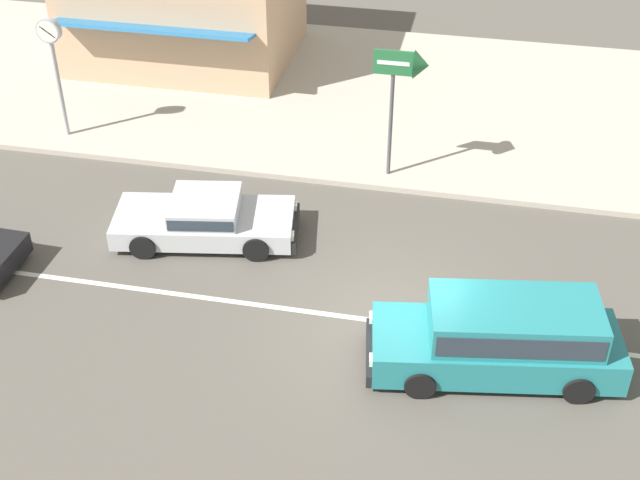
{
  "coord_description": "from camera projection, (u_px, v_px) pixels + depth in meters",
  "views": [
    {
      "loc": [
        1.25,
        -14.0,
        12.16
      ],
      "look_at": [
        -1.94,
        1.5,
        0.8
      ],
      "focal_mm": 50.0,
      "sensor_mm": 36.0,
      "label": 1
    }
  ],
  "objects": [
    {
      "name": "minivan_teal_0",
      "position": [
        504.0,
        335.0,
        16.89
      ],
      "size": [
        5.04,
        2.45,
        1.56
      ],
      "color": "teal",
      "rests_on": "ground"
    },
    {
      "name": "kerb_strip",
      "position": [
        442.0,
        104.0,
        26.34
      ],
      "size": [
        68.0,
        10.0,
        0.15
      ],
      "primitive_type": "cube",
      "color": "#ADA393",
      "rests_on": "ground"
    },
    {
      "name": "sedan_silver_3",
      "position": [
        206.0,
        218.0,
        20.65
      ],
      "size": [
        4.48,
        2.42,
        1.06
      ],
      "color": "#B7BABF",
      "rests_on": "ground"
    },
    {
      "name": "ground_plane",
      "position": [
        397.0,
        324.0,
        18.44
      ],
      "size": [
        160.0,
        160.0,
        0.0
      ],
      "primitive_type": "plane",
      "color": "#544F47"
    },
    {
      "name": "arrow_signboard",
      "position": [
        413.0,
        72.0,
        21.21
      ],
      "size": [
        1.33,
        0.68,
        3.44
      ],
      "color": "#4C4C51",
      "rests_on": "kerb_strip"
    },
    {
      "name": "lane_centre_stripe",
      "position": [
        397.0,
        324.0,
        18.44
      ],
      "size": [
        50.4,
        0.14,
        0.01
      ],
      "primitive_type": "cube",
      "color": "silver",
      "rests_on": "ground"
    },
    {
      "name": "street_clock",
      "position": [
        52.0,
        49.0,
        23.24
      ],
      "size": [
        0.65,
        0.22,
        3.35
      ],
      "color": "#9E9EA3",
      "rests_on": "kerb_strip"
    }
  ]
}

